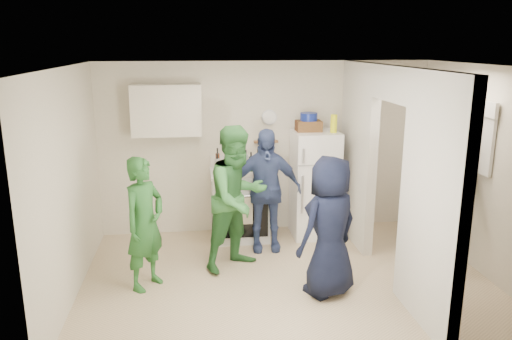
{
  "coord_description": "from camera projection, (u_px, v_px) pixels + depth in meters",
  "views": [
    {
      "loc": [
        -1.06,
        -5.4,
        2.74
      ],
      "look_at": [
        -0.31,
        0.4,
        1.25
      ],
      "focal_mm": 35.0,
      "sensor_mm": 36.0,
      "label": 1
    }
  ],
  "objects": [
    {
      "name": "floor",
      "position": [
        286.0,
        278.0,
        6.0
      ],
      "size": [
        4.8,
        4.8,
        0.0
      ],
      "primitive_type": "plane",
      "color": "beige",
      "rests_on": "ground"
    },
    {
      "name": "wall_back",
      "position": [
        265.0,
        148.0,
        7.32
      ],
      "size": [
        4.8,
        0.0,
        4.8
      ],
      "primitive_type": "plane",
      "rotation": [
        1.57,
        0.0,
        0.0
      ],
      "color": "silver",
      "rests_on": "floor"
    },
    {
      "name": "wall_front",
      "position": [
        327.0,
        232.0,
        4.05
      ],
      "size": [
        4.8,
        0.0,
        4.8
      ],
      "primitive_type": "plane",
      "rotation": [
        -1.57,
        0.0,
        0.0
      ],
      "color": "silver",
      "rests_on": "floor"
    },
    {
      "name": "wall_left",
      "position": [
        69.0,
        185.0,
        5.39
      ],
      "size": [
        0.0,
        3.4,
        3.4
      ],
      "primitive_type": "plane",
      "rotation": [
        1.57,
        0.0,
        1.57
      ],
      "color": "silver",
      "rests_on": "floor"
    },
    {
      "name": "wall_right",
      "position": [
        484.0,
        171.0,
        5.99
      ],
      "size": [
        0.0,
        3.4,
        3.4
      ],
      "primitive_type": "plane",
      "rotation": [
        1.57,
        0.0,
        -1.57
      ],
      "color": "silver",
      "rests_on": "floor"
    },
    {
      "name": "ceiling",
      "position": [
        289.0,
        66.0,
        5.38
      ],
      "size": [
        4.8,
        4.8,
        0.0
      ],
      "primitive_type": "plane",
      "rotation": [
        3.14,
        0.0,
        0.0
      ],
      "color": "white",
      "rests_on": "wall_back"
    },
    {
      "name": "partition_pier_back",
      "position": [
        358.0,
        154.0,
        6.89
      ],
      "size": [
        0.12,
        1.2,
        2.5
      ],
      "primitive_type": "cube",
      "color": "silver",
      "rests_on": "floor"
    },
    {
      "name": "partition_pier_front",
      "position": [
        432.0,
        203.0,
        4.78
      ],
      "size": [
        0.12,
        1.2,
        2.5
      ],
      "primitive_type": "cube",
      "color": "silver",
      "rests_on": "floor"
    },
    {
      "name": "partition_header",
      "position": [
        394.0,
        84.0,
        5.58
      ],
      "size": [
        0.12,
        1.0,
        0.4
      ],
      "primitive_type": "cube",
      "color": "silver",
      "rests_on": "partition_pier_back"
    },
    {
      "name": "stove",
      "position": [
        240.0,
        205.0,
        7.14
      ],
      "size": [
        0.82,
        0.69,
        0.98
      ],
      "primitive_type": "cube",
      "color": "white",
      "rests_on": "floor"
    },
    {
      "name": "upper_cabinet",
      "position": [
        167.0,
        110.0,
        6.82
      ],
      "size": [
        0.95,
        0.34,
        0.7
      ],
      "primitive_type": "cube",
      "color": "silver",
      "rests_on": "wall_back"
    },
    {
      "name": "fridge",
      "position": [
        315.0,
        184.0,
        7.18
      ],
      "size": [
        0.63,
        0.61,
        1.54
      ],
      "primitive_type": "cube",
      "color": "white",
      "rests_on": "floor"
    },
    {
      "name": "wicker_basket",
      "position": [
        309.0,
        126.0,
        7.0
      ],
      "size": [
        0.35,
        0.25,
        0.15
      ],
      "primitive_type": "cube",
      "color": "brown",
      "rests_on": "fridge"
    },
    {
      "name": "blue_bowl",
      "position": [
        309.0,
        117.0,
        6.97
      ],
      "size": [
        0.24,
        0.24,
        0.11
      ],
      "primitive_type": "cylinder",
      "color": "navy",
      "rests_on": "wicker_basket"
    },
    {
      "name": "yellow_cup_stack_top",
      "position": [
        334.0,
        124.0,
        6.89
      ],
      "size": [
        0.09,
        0.09,
        0.25
      ],
      "primitive_type": "cylinder",
      "color": "#F5FF15",
      "rests_on": "fridge"
    },
    {
      "name": "wall_clock",
      "position": [
        269.0,
        117.0,
        7.2
      ],
      "size": [
        0.22,
        0.02,
        0.22
      ],
      "primitive_type": "cylinder",
      "rotation": [
        1.57,
        0.0,
        0.0
      ],
      "color": "white",
      "rests_on": "wall_back"
    },
    {
      "name": "spice_shelf",
      "position": [
        266.0,
        142.0,
        7.25
      ],
      "size": [
        0.35,
        0.08,
        0.03
      ],
      "primitive_type": "cube",
      "color": "olive",
      "rests_on": "wall_back"
    },
    {
      "name": "nook_window",
      "position": [
        477.0,
        135.0,
        6.08
      ],
      "size": [
        0.03,
        0.7,
        0.8
      ],
      "primitive_type": "cube",
      "color": "black",
      "rests_on": "wall_right"
    },
    {
      "name": "nook_window_frame",
      "position": [
        475.0,
        135.0,
        6.07
      ],
      "size": [
        0.04,
        0.76,
        0.86
      ],
      "primitive_type": "cube",
      "color": "white",
      "rests_on": "wall_right"
    },
    {
      "name": "nook_valance",
      "position": [
        477.0,
        107.0,
        5.98
      ],
      "size": [
        0.04,
        0.82,
        0.18
      ],
      "primitive_type": "cube",
      "color": "white",
      "rests_on": "wall_right"
    },
    {
      "name": "yellow_cup_stack_stove",
      "position": [
        232.0,
        167.0,
        6.76
      ],
      "size": [
        0.09,
        0.09,
        0.25
      ],
      "primitive_type": "cylinder",
      "color": "gold",
      "rests_on": "stove"
    },
    {
      "name": "red_cup",
      "position": [
        257.0,
        171.0,
        6.84
      ],
      "size": [
        0.09,
        0.09,
        0.12
      ],
      "primitive_type": "cylinder",
      "color": "red",
      "rests_on": "stove"
    },
    {
      "name": "person_green_left",
      "position": [
        145.0,
        224.0,
        5.61
      ],
      "size": [
        0.64,
        0.67,
        1.54
      ],
      "primitive_type": "imported",
      "rotation": [
        0.0,
        0.0,
        0.9
      ],
      "color": "#2A6729",
      "rests_on": "floor"
    },
    {
      "name": "person_green_center",
      "position": [
        238.0,
        198.0,
        6.1
      ],
      "size": [
        1.11,
        1.05,
        1.8
      ],
      "primitive_type": "imported",
      "rotation": [
        0.0,
        0.0,
        0.6
      ],
      "color": "#367834",
      "rests_on": "floor"
    },
    {
      "name": "person_denim",
      "position": [
        265.0,
        190.0,
        6.66
      ],
      "size": [
        0.99,
        0.45,
        1.67
      ],
      "primitive_type": "imported",
      "rotation": [
        0.0,
        0.0,
        -0.04
      ],
      "color": "#39447E",
      "rests_on": "floor"
    },
    {
      "name": "person_navy",
      "position": [
        330.0,
        227.0,
        5.45
      ],
      "size": [
        0.92,
        0.82,
        1.58
      ],
      "primitive_type": "imported",
      "rotation": [
        0.0,
        0.0,
        -2.63
      ],
      "color": "black",
      "rests_on": "floor"
    },
    {
      "name": "person_nook",
      "position": [
        443.0,
        188.0,
        6.36
      ],
      "size": [
        0.81,
        1.28,
        1.89
      ],
      "primitive_type": "imported",
      "rotation": [
        0.0,
        0.0,
        -1.48
      ],
      "color": "black",
      "rests_on": "floor"
    },
    {
      "name": "bottle_a",
      "position": [
        218.0,
        159.0,
        7.07
      ],
      "size": [
        0.06,
        0.06,
        0.32
      ],
      "primitive_type": "cylinder",
      "color": "brown",
      "rests_on": "stove"
    },
    {
      "name": "bottle_b",
      "position": [
        227.0,
        164.0,
        6.89
      ],
      "size": [
        0.07,
        0.07,
        0.27
      ],
      "primitive_type": "cylinder",
      "color": "#194C20",
      "rests_on": "stove"
    },
    {
      "name": "bottle_c",
      "position": [
        232.0,
        161.0,
        7.11
      ],
      "size": [
        0.06,
        0.06,
        0.26
      ],
      "primitive_type": "cylinder",
      "color": "#AEB2BC",
      "rests_on": "stove"
    },
    {
      "name": "bottle_d",
      "position": [
        241.0,
        163.0,
        6.93
      ],
      "size": [
        0.06,
        0.06,
        0.28
      ],
      "primitive_type": "cylinder",
      "color": "brown",
      "rests_on": "stove"
    },
    {
      "name": "bottle_e",
      "position": [
        246.0,
        159.0,
        7.15
      ],
      "size": [
        0.07,
        0.07,
        0.28
      ],
      "primitive_type": "cylinder",
      "color": "#A4AFB6",
      "rests_on": "stove"
    },
    {
      "name": "bottle_f",
      "position": [
        251.0,
        162.0,
        7.01
      ],
      "size": [
        0.06,
        0.06,
        0.28
      ],
      "primitive_type": "cylinder",
      "color": "#14391E",
      "rests_on": "stove"
    },
    {
      "name": "bottle_g",
      "position": [
        258.0,
        159.0,
        7.14
      ],
      "size": [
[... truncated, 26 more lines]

